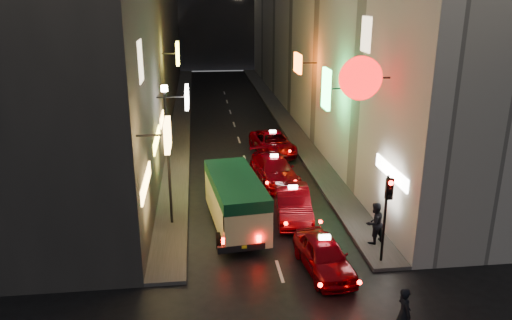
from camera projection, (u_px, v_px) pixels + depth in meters
name	position (u px, v px, depth m)	size (l,w,h in m)	color
building_left	(128.00, 7.00, 39.13)	(7.69, 52.00, 18.00)	#353230
building_right	(327.00, 6.00, 40.92)	(8.13, 52.00, 18.00)	beige
sidewalk_left	(182.00, 116.00, 42.38)	(1.50, 52.00, 0.15)	#4D4A48
sidewalk_right	(280.00, 114.00, 43.33)	(1.50, 52.00, 0.15)	#4D4A48
minibus	(235.00, 197.00, 21.86)	(2.57, 5.79, 2.41)	beige
taxi_near	(324.00, 253.00, 18.69)	(2.47, 4.96, 1.69)	#6C0008
taxi_second	(293.00, 201.00, 23.15)	(2.57, 5.40, 1.84)	#6C0008
taxi_third	(274.00, 167.00, 27.66)	(2.79, 5.43, 1.82)	#6C0008
taxi_far	(273.00, 141.00, 32.61)	(2.66, 5.28, 1.78)	#6C0008
pedestrian_crossing	(404.00, 310.00, 14.99)	(0.63, 0.40, 1.90)	black
pedestrian_sidewalk	(375.00, 220.00, 20.43)	(0.76, 0.47, 2.01)	black
traffic_light	(388.00, 201.00, 18.43)	(0.26, 0.43, 3.50)	black
lamp_post	(168.00, 147.00, 21.45)	(0.28, 0.28, 6.22)	black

